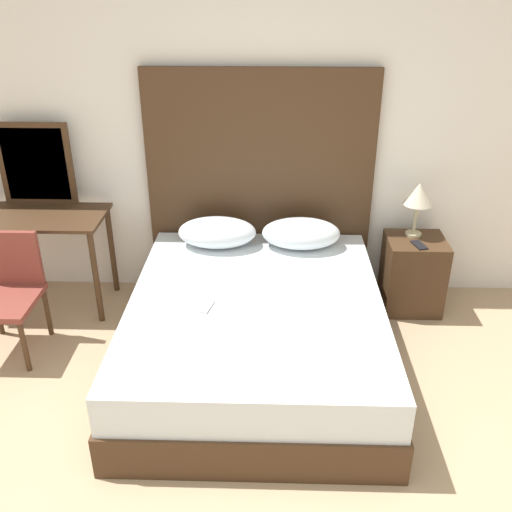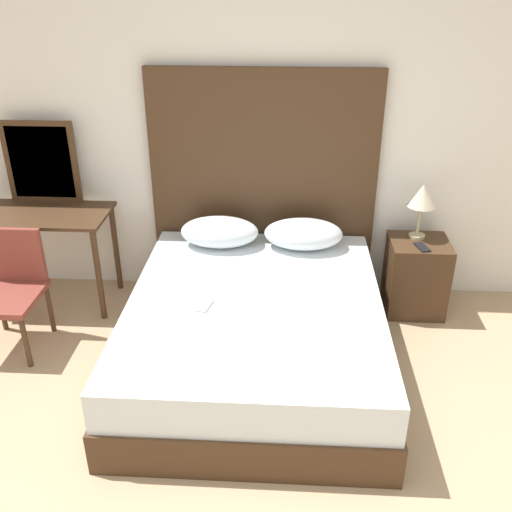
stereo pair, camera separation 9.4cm
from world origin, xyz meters
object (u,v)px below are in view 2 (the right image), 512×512
Objects in this scene: phone_on_nightstand at (422,247)px; chair at (11,284)px; phone_on_bed at (204,306)px; nightstand at (416,276)px; table_lamp at (422,198)px; vanity_desk at (38,227)px; bed at (255,332)px.

chair reaches higher than phone_on_nightstand.
phone_on_bed is 0.28× the size of nightstand.
nightstand is at bearing 11.66° from chair.
vanity_desk is at bearing -177.46° from table_lamp.
phone_on_nightstand is 0.20× the size of chair.
chair is at bearing 168.06° from phone_on_bed.
phone_on_bed reaches higher than bed.
phone_on_nightstand is at bearing -95.39° from nightstand.
chair is at bearing 174.05° from bed.
phone_on_nightstand is 2.90m from chair.
phone_on_bed is 1.00× the size of phone_on_nightstand.
nightstand is at bearing 0.90° from vanity_desk.
chair is at bearing -168.34° from nightstand.
phone_on_nightstand reaches higher than phone_on_bed.
phone_on_bed is 1.41m from chair.
phone_on_bed is 1.67m from phone_on_nightstand.
vanity_desk reaches higher than bed.
phone_on_nightstand is 0.15× the size of vanity_desk.
table_lamp reaches higher than phone_on_nightstand.
chair is (-2.85, -0.49, -0.12)m from phone_on_nightstand.
vanity_desk is at bearing 89.72° from chair.
chair is at bearing -166.73° from table_lamp.
phone_on_bed is at bearing -146.83° from table_lamp.
nightstand is 0.71× the size of chair.
nightstand is (1.18, 0.77, 0.04)m from bed.
phone_on_bed is at bearing -11.94° from chair.
table_lamp is at bearing 99.48° from nightstand.
table_lamp is (1.47, 0.96, 0.38)m from phone_on_bed.
phone_on_nightstand is (-0.01, -0.10, 0.29)m from nightstand.
table_lamp reaches higher than vanity_desk.
nightstand is at bearing 33.02° from bed.
bed is 1.86× the size of vanity_desk.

